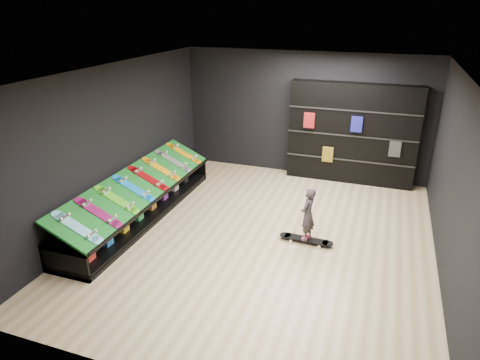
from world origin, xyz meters
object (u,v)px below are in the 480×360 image
(display_rack, at_px, (141,205))
(child, at_px, (307,224))
(back_shelving, at_px, (352,134))
(floor_skateboard, at_px, (306,241))

(display_rack, relative_size, child, 7.63)
(back_shelving, relative_size, child, 5.00)
(back_shelving, xyz_separation_m, child, (-0.38, -3.26, -0.80))
(display_rack, height_order, floor_skateboard, display_rack)
(display_rack, relative_size, back_shelving, 1.53)
(back_shelving, bearing_deg, child, -96.63)
(child, bearing_deg, floor_skateboard, 180.00)
(display_rack, distance_m, child, 3.37)
(back_shelving, height_order, floor_skateboard, back_shelving)
(display_rack, bearing_deg, child, 1.06)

